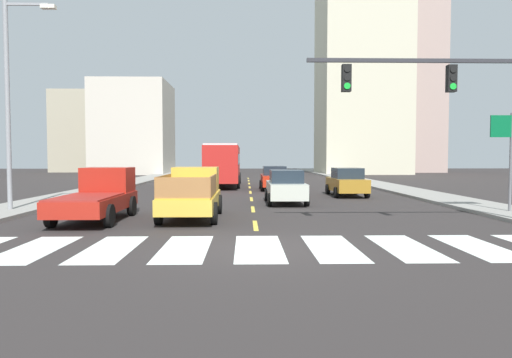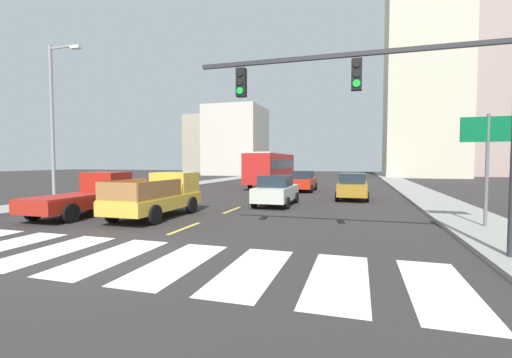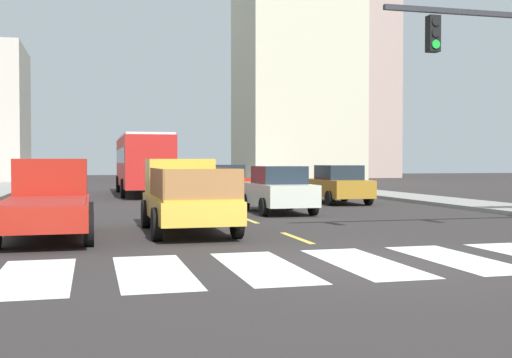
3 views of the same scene
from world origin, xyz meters
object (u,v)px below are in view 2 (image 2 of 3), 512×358
at_px(sedan_far, 303,181).
at_px(sedan_near_right, 276,190).
at_px(pickup_dark, 89,195).
at_px(sedan_mid, 352,186).
at_px(streetlight_left, 54,117).
at_px(city_bus, 271,167).
at_px(traffic_signal_gantry, 399,98).
at_px(pickup_stakebed, 161,196).
at_px(direction_sign_green, 487,146).

bearing_deg(sedan_far, sedan_near_right, -90.35).
xyz_separation_m(pickup_dark, sedan_mid, (11.76, 10.18, -0.06)).
xyz_separation_m(pickup_dark, streetlight_left, (-4.32, 2.23, 4.05)).
bearing_deg(city_bus, pickup_dark, -100.04).
relative_size(city_bus, sedan_near_right, 2.45).
relative_size(sedan_far, streetlight_left, 0.49).
xyz_separation_m(sedan_near_right, sedan_far, (0.01, 9.64, 0.00)).
xyz_separation_m(sedan_far, traffic_signal_gantry, (5.46, -18.71, 3.32)).
bearing_deg(pickup_stakebed, city_bus, 89.90).
bearing_deg(sedan_mid, traffic_signal_gantry, -84.11).
height_order(pickup_dark, sedan_far, pickup_dark).
distance_m(sedan_near_right, direction_sign_green, 10.27).
bearing_deg(pickup_dark, sedan_near_right, 37.89).
height_order(sedan_mid, direction_sign_green, direction_sign_green).
bearing_deg(direction_sign_green, pickup_stakebed, -177.53).
relative_size(sedan_mid, streetlight_left, 0.49).
relative_size(sedan_mid, traffic_signal_gantry, 0.53).
height_order(direction_sign_green, streetlight_left, streetlight_left).
relative_size(pickup_dark, city_bus, 0.48).
relative_size(sedan_near_right, sedan_far, 1.00).
xyz_separation_m(city_bus, sedan_far, (3.83, -4.34, -1.09)).
xyz_separation_m(sedan_mid, sedan_far, (-4.09, 5.24, 0.00)).
xyz_separation_m(pickup_stakebed, city_bus, (0.34, 19.23, 1.02)).
xyz_separation_m(pickup_dark, traffic_signal_gantry, (13.14, -3.29, 3.25)).
relative_size(pickup_stakebed, direction_sign_green, 1.24).
relative_size(sedan_near_right, traffic_signal_gantry, 0.53).
bearing_deg(sedan_near_right, sedan_mid, 48.26).
distance_m(pickup_stakebed, direction_sign_green, 13.21).
xyz_separation_m(pickup_stakebed, pickup_dark, (-3.51, -0.54, -0.02)).
height_order(sedan_near_right, traffic_signal_gantry, traffic_signal_gantry).
relative_size(sedan_far, traffic_signal_gantry, 0.53).
bearing_deg(sedan_far, traffic_signal_gantry, -74.02).
bearing_deg(sedan_far, city_bus, 131.09).
relative_size(pickup_stakebed, pickup_dark, 1.00).
xyz_separation_m(pickup_dark, direction_sign_green, (16.54, 1.10, 2.11)).
xyz_separation_m(pickup_dark, sedan_far, (7.68, 15.42, -0.06)).
bearing_deg(sedan_mid, streetlight_left, -153.63).
height_order(city_bus, traffic_signal_gantry, traffic_signal_gantry).
relative_size(city_bus, streetlight_left, 1.20).
xyz_separation_m(sedan_near_right, traffic_signal_gantry, (5.47, -9.07, 3.32)).
height_order(pickup_dark, direction_sign_green, direction_sign_green).
bearing_deg(city_bus, sedan_mid, -49.46).
height_order(pickup_stakebed, traffic_signal_gantry, traffic_signal_gantry).
height_order(sedan_far, traffic_signal_gantry, traffic_signal_gantry).
relative_size(sedan_far, direction_sign_green, 1.05).
distance_m(sedan_near_right, streetlight_left, 13.17).
distance_m(sedan_near_right, sedan_far, 9.64).
relative_size(traffic_signal_gantry, streetlight_left, 0.93).
distance_m(sedan_near_right, sedan_mid, 6.01).
relative_size(pickup_dark, direction_sign_green, 1.24).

